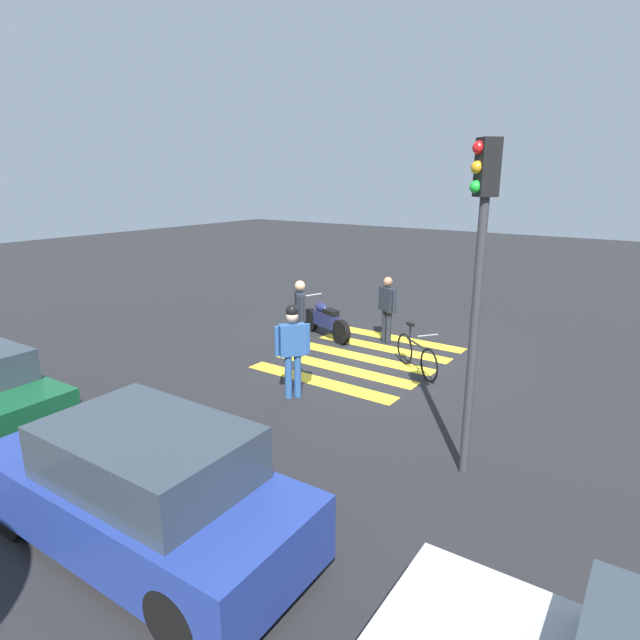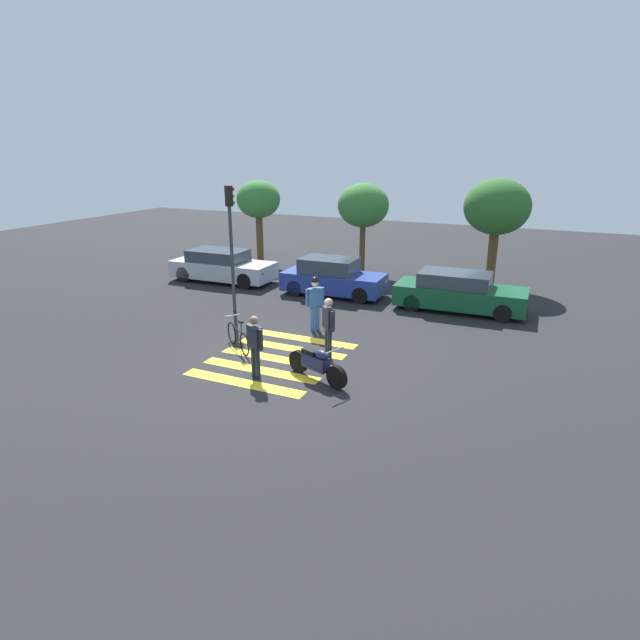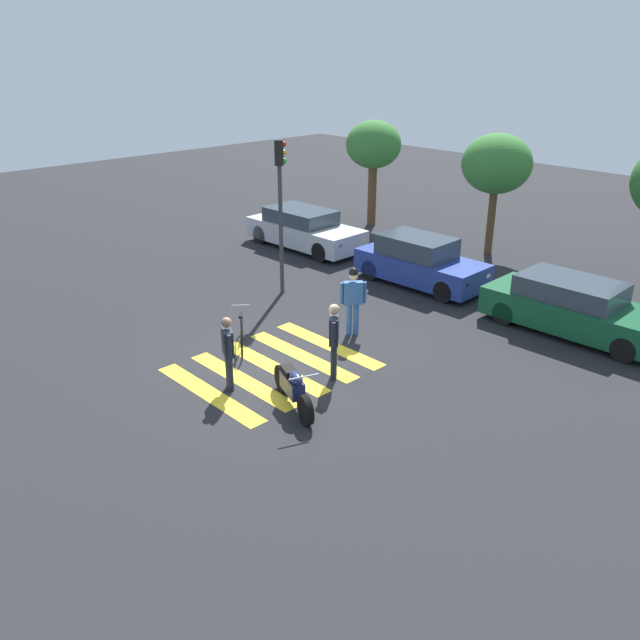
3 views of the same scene
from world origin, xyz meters
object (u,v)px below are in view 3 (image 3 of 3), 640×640
police_motorcycle (293,387)px  officer_on_foot (334,336)px  pedestrian_bystander (353,296)px  car_silver_sedan (304,229)px  traffic_light_pole (281,194)px  car_blue_hatchback (420,262)px  car_green_compact (575,308)px  officer_by_motorcycle (228,349)px  leaning_bicycle (242,333)px

police_motorcycle → officer_on_foot: 1.66m
officer_on_foot → pedestrian_bystander: size_ratio=0.98×
pedestrian_bystander → car_silver_sedan: 7.94m
car_silver_sedan → traffic_light_pole: 5.30m
car_blue_hatchback → car_green_compact: car_blue_hatchback is taller
police_motorcycle → officer_by_motorcycle: 1.69m
officer_on_foot → pedestrian_bystander: 2.46m
police_motorcycle → car_green_compact: (2.15, 7.80, 0.23)m
pedestrian_bystander → police_motorcycle: bearing=-64.3°
leaning_bicycle → officer_by_motorcycle: 2.19m
car_silver_sedan → car_green_compact: bearing=-0.5°
officer_on_foot → car_green_compact: 6.77m
pedestrian_bystander → car_silver_sedan: bearing=146.9°
pedestrian_bystander → car_silver_sedan: (-6.64, 4.34, -0.37)m
officer_on_foot → car_blue_hatchback: officer_on_foot is taller
car_silver_sedan → traffic_light_pole: bearing=-50.1°
car_silver_sedan → car_blue_hatchback: bearing=-0.8°
car_blue_hatchback → car_green_compact: (5.08, -0.02, -0.03)m
car_blue_hatchback → traffic_light_pole: traffic_light_pole is taller
leaning_bicycle → car_blue_hatchback: bearing=89.0°
leaning_bicycle → officer_on_foot: bearing=11.1°
police_motorcycle → pedestrian_bystander: (-1.71, 3.55, 0.60)m
officer_on_foot → officer_by_motorcycle: officer_on_foot is taller
police_motorcycle → car_green_compact: size_ratio=0.41×
leaning_bicycle → pedestrian_bystander: (1.33, 2.57, 0.67)m
police_motorcycle → officer_on_foot: officer_on_foot is taller
officer_by_motorcycle → pedestrian_bystander: (-0.18, 4.05, 0.09)m
car_blue_hatchback → car_silver_sedan: bearing=179.2°
car_silver_sedan → traffic_light_pole: traffic_light_pole is taller
pedestrian_bystander → leaning_bicycle: bearing=-117.3°
car_green_compact → officer_on_foot: bearing=-111.6°
police_motorcycle → traffic_light_pole: size_ratio=0.43×
pedestrian_bystander → car_blue_hatchback: pedestrian_bystander is taller
officer_by_motorcycle → car_green_compact: bearing=66.0°
officer_by_motorcycle → traffic_light_pole: size_ratio=0.37×
police_motorcycle → traffic_light_pole: (-5.30, 4.24, 2.56)m
car_blue_hatchback → traffic_light_pole: bearing=-123.7°
officer_on_foot → car_green_compact: officer_on_foot is taller
car_silver_sedan → car_green_compact: 10.51m
car_green_compact → traffic_light_pole: (-7.46, -3.55, 2.33)m
car_silver_sedan → police_motorcycle: bearing=-43.4°
pedestrian_bystander → car_green_compact: 5.75m
traffic_light_pole → officer_by_motorcycle: bearing=-51.5°
officer_on_foot → car_silver_sedan: (-8.02, 6.37, -0.34)m
officer_on_foot → car_silver_sedan: officer_on_foot is taller
traffic_light_pole → car_green_compact: bearing=25.5°
car_silver_sedan → car_blue_hatchback: size_ratio=1.13×
leaning_bicycle → officer_by_motorcycle: (1.51, -1.48, 0.58)m
car_blue_hatchback → car_green_compact: size_ratio=0.88×
leaning_bicycle → car_silver_sedan: size_ratio=0.31×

